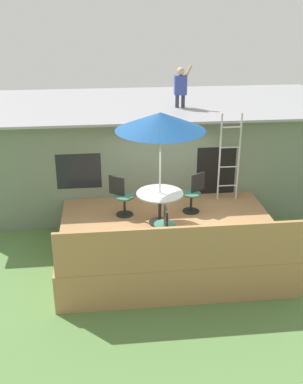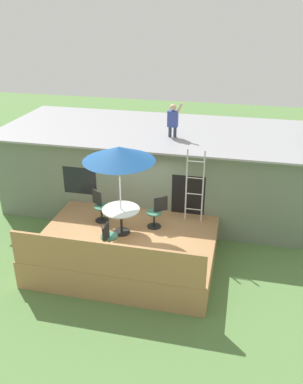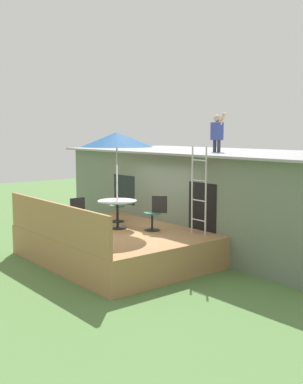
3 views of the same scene
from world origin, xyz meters
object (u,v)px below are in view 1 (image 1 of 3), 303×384
(step_ladder, at_px, (229,157))
(patio_chair_left, at_px, (122,196))
(person_figure, at_px, (181,84))
(patio_chair_near, at_px, (165,227))
(patio_chair_right, at_px, (194,193))
(patio_table, at_px, (160,199))
(patio_umbrella, at_px, (160,122))

(step_ladder, bearing_deg, patio_chair_left, -166.90)
(step_ladder, relative_size, patio_chair_left, 2.39)
(person_figure, distance_m, patio_chair_near, 4.53)
(person_figure, bearing_deg, patio_chair_left, -127.10)
(step_ladder, height_order, patio_chair_right, step_ladder)
(step_ladder, xyz_separation_m, patio_chair_left, (-2.68, -0.62, -0.64))
(patio_table, xyz_separation_m, patio_chair_right, (0.88, 0.56, -0.13))
(patio_table, xyz_separation_m, patio_chair_near, (-0.03, -1.06, -0.13))
(patio_table, height_order, patio_chair_left, patio_chair_left)
(patio_table, bearing_deg, patio_umbrella, 90.00)
(patio_chair_left, bearing_deg, person_figure, 87.11)
(patio_chair_right, bearing_deg, step_ladder, 179.37)
(patio_table, distance_m, patio_chair_near, 1.07)
(person_figure, distance_m, patio_chair_left, 3.56)
(patio_umbrella, bearing_deg, patio_chair_right, 32.79)
(patio_umbrella, height_order, patio_chair_right, patio_umbrella)
(person_figure, xyz_separation_m, patio_chair_right, (-0.02, -2.27, -2.13))
(person_figure, bearing_deg, patio_umbrella, -107.62)
(patio_table, distance_m, patio_chair_left, 1.00)
(person_figure, distance_m, patio_chair_right, 3.11)
(patio_umbrella, height_order, patio_chair_near, patio_umbrella)
(patio_chair_near, bearing_deg, patio_table, 0.00)
(person_figure, xyz_separation_m, patio_chair_near, (-0.93, -3.89, -2.13))
(patio_umbrella, bearing_deg, person_figure, 72.38)
(patio_chair_left, bearing_deg, patio_umbrella, 0.00)
(patio_chair_left, bearing_deg, patio_chair_near, -29.63)
(patio_chair_near, bearing_deg, patio_chair_right, -27.65)
(patio_table, height_order, patio_umbrella, patio_umbrella)
(person_figure, height_order, patio_chair_near, person_figure)
(step_ladder, xyz_separation_m, patio_chair_near, (-1.88, -2.24, -0.64))
(patio_umbrella, bearing_deg, patio_chair_near, -91.42)
(patio_umbrella, relative_size, patio_chair_left, 2.76)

